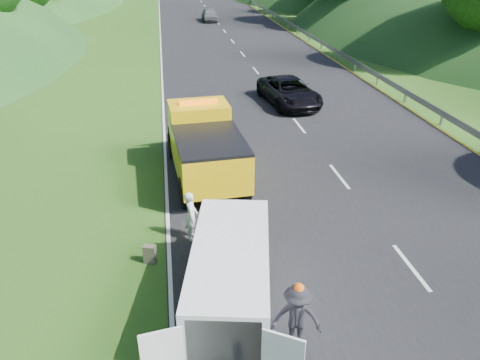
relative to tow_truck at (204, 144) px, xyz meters
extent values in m
plane|color=#38661E|center=(2.32, -4.98, -1.37)|extent=(320.00, 320.00, 0.00)
cube|color=black|center=(5.32, 35.02, -1.36)|extent=(14.00, 200.00, 0.02)
cube|color=gray|center=(12.62, 47.52, -1.37)|extent=(0.06, 140.00, 1.52)
cylinder|color=black|center=(-1.20, 2.07, -0.81)|extent=(0.46, 1.13, 1.11)
cylinder|color=black|center=(0.90, 2.21, -0.81)|extent=(0.46, 1.13, 1.11)
cylinder|color=black|center=(-0.89, -2.34, -0.81)|extent=(0.46, 1.13, 1.11)
cylinder|color=black|center=(1.21, -2.20, -0.81)|extent=(0.46, 1.13, 1.11)
cube|color=yellow|center=(-0.08, 1.20, 0.24)|extent=(2.49, 1.93, 2.10)
cube|color=yellow|center=(0.09, -1.28, -0.04)|extent=(2.69, 3.92, 1.44)
cube|color=black|center=(0.09, -1.28, 0.73)|extent=(2.69, 3.92, 0.11)
cube|color=black|center=(-0.18, 2.53, -0.37)|extent=(2.30, 1.48, 0.77)
cube|color=black|center=(-0.22, 3.19, -0.59)|extent=(2.33, 0.38, 0.55)
cube|color=yellow|center=(-0.20, 2.91, 0.35)|extent=(2.27, 1.02, 1.21)
cube|color=orange|center=(-0.08, 1.20, 1.34)|extent=(1.56, 0.38, 0.18)
cube|color=black|center=(-0.14, 1.97, 0.62)|extent=(2.10, 0.23, 0.99)
cylinder|color=black|center=(-0.56, -6.29, -1.01)|extent=(0.40, 0.74, 0.71)
cylinder|color=black|center=(1.00, -6.60, -1.01)|extent=(0.40, 0.74, 0.71)
cylinder|color=black|center=(-1.15, -9.23, -1.01)|extent=(0.40, 0.74, 0.71)
cylinder|color=black|center=(0.41, -9.55, -1.01)|extent=(0.40, 0.74, 0.71)
cube|color=white|center=(-0.09, -8.00, -0.18)|extent=(2.68, 4.86, 1.63)
cube|color=white|center=(0.39, -5.63, -0.53)|extent=(1.89, 1.13, 0.88)
cube|color=black|center=(0.35, -5.80, 0.18)|extent=(1.66, 0.62, 0.74)
cube|color=black|center=(-0.54, -10.21, -0.18)|extent=(1.49, 0.38, 1.41)
cube|color=white|center=(-1.74, -10.37, -0.18)|extent=(0.84, 0.18, 1.50)
imported|color=silver|center=(-0.83, -4.47, -1.37)|extent=(0.49, 0.63, 1.63)
imported|color=#BFC669|center=(0.27, -5.55, -1.37)|extent=(0.63, 0.63, 1.03)
imported|color=black|center=(1.20, -9.40, -1.37)|extent=(1.27, 0.91, 1.77)
cube|color=#54513F|center=(-2.12, -5.54, -1.08)|extent=(0.41, 0.30, 0.58)
imported|color=black|center=(5.69, 8.73, -1.37)|extent=(3.13, 5.65, 1.50)
imported|color=#55545A|center=(4.50, 42.70, -1.37)|extent=(1.79, 4.44, 1.51)
camera|label=1|loc=(-1.29, -17.01, 6.98)|focal=35.00mm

